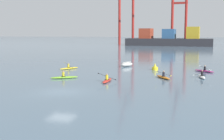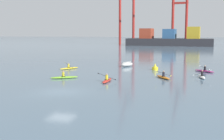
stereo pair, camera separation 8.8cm
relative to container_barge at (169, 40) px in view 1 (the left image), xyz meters
The scene contains 12 objects.
ground_plane 108.45m from the container_barge, 87.28° to the right, with size 800.00×800.00×0.00m, color slate.
container_barge is the anchor object (origin of this frame).
gantry_crane_west 29.28m from the container_barge, 157.22° to the left, with size 8.07×17.45×40.58m.
gantry_crane_west_mid 15.32m from the container_barge, 65.49° to the left, with size 7.32×20.74×32.47m.
capsized_dinghy 85.81m from the container_barge, 86.60° to the right, with size 2.08×2.82×0.76m.
channel_buoy 89.49m from the container_barge, 83.35° to the right, with size 0.90×0.90×1.00m.
kayak_lime 100.80m from the container_barge, 89.15° to the right, with size 3.07×2.54×0.95m.
kayak_yellow 92.03m from the container_barge, 91.43° to the right, with size 2.07×3.30×1.03m.
kayak_orange 97.69m from the container_barge, 82.43° to the right, with size 2.44×3.13×1.03m.
kayak_red 101.76m from the container_barge, 85.90° to the right, with size 2.19×3.44×1.03m.
kayak_magenta 90.57m from the container_barge, 78.92° to the right, with size 3.06×2.55×0.99m.
kayak_white 96.33m from the container_barge, 79.65° to the right, with size 2.17×3.45×1.02m.
Camera 1 is at (13.36, -24.61, 5.44)m, focal length 48.09 mm.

